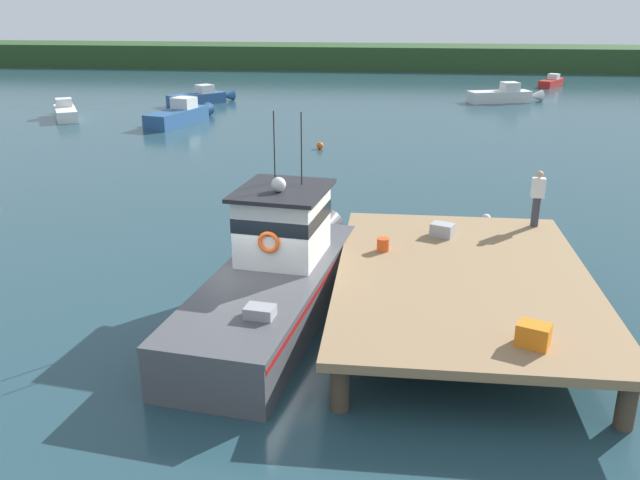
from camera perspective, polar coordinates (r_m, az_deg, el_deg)
ground_plane at (r=17.02m, az=-4.58°, el=-5.91°), size 200.00×200.00×0.00m
dock at (r=16.39m, az=12.06°, el=-3.25°), size 6.00×9.00×1.20m
main_fishing_boat at (r=16.54m, az=-3.74°, el=-2.85°), size 3.62×9.96×4.80m
crate_stack_near_edge at (r=18.74m, az=10.36°, el=0.86°), size 0.72×0.64×0.36m
crate_single_far at (r=13.36m, az=17.67°, el=-7.69°), size 0.72×0.64×0.45m
bait_bucket at (r=17.44m, az=5.37°, el=-0.39°), size 0.32×0.32×0.34m
deckhand_by_the_boat at (r=20.01m, az=17.98°, el=3.47°), size 0.36×0.22×1.63m
moored_boat_off_the_point at (r=50.98m, az=-10.08°, el=11.84°), size 4.36×4.66×1.35m
moored_boat_outer_mooring at (r=43.10m, az=-11.74°, el=10.38°), size 2.87×6.19×1.55m
moored_boat_mid_harbor at (r=52.89m, az=15.40°, el=11.76°), size 5.81×2.78×1.46m
moored_boat_near_channel at (r=47.12m, az=-20.83°, el=10.16°), size 3.24×4.66×1.23m
moored_boat_far_left at (r=63.85m, az=19.12°, el=12.57°), size 2.85×3.95×1.05m
mooring_buoy_spare_mooring at (r=34.95m, az=-0.00°, el=8.03°), size 0.36×0.36×0.36m
mooring_buoy_channel_marker at (r=23.99m, az=13.95°, el=1.78°), size 0.32×0.32×0.32m
far_shoreline at (r=77.32m, az=4.31°, el=15.30°), size 120.00×8.00×2.40m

